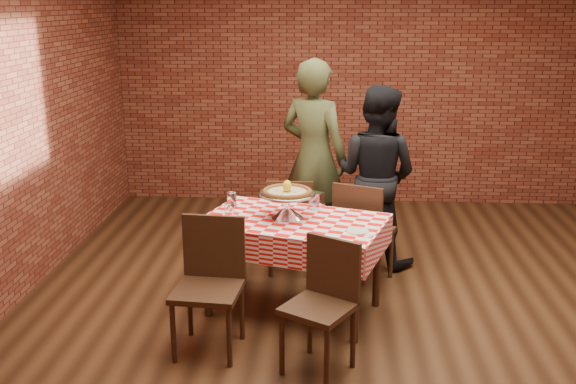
% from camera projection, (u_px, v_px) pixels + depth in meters
% --- Properties ---
extents(ground, '(6.00, 6.00, 0.00)m').
position_uv_depth(ground, '(360.00, 310.00, 5.22)').
color(ground, black).
rests_on(ground, ground).
extents(back_wall, '(5.50, 0.00, 5.50)m').
position_uv_depth(back_wall, '(353.00, 81.00, 7.69)').
color(back_wall, maroon).
rests_on(back_wall, ground).
extents(table, '(1.51, 1.16, 0.75)m').
position_uv_depth(table, '(293.00, 266.00, 5.11)').
color(table, '#392417').
rests_on(table, ground).
extents(tablecloth, '(1.55, 1.21, 0.23)m').
position_uv_depth(tablecloth, '(293.00, 233.00, 5.04)').
color(tablecloth, red).
rests_on(tablecloth, table).
extents(pizza_stand, '(0.61, 0.61, 0.19)m').
position_uv_depth(pizza_stand, '(287.00, 205.00, 5.02)').
color(pizza_stand, silver).
rests_on(pizza_stand, tablecloth).
extents(pizza, '(0.52, 0.52, 0.03)m').
position_uv_depth(pizza, '(287.00, 192.00, 4.99)').
color(pizza, beige).
rests_on(pizza, pizza_stand).
extents(lemon, '(0.10, 0.10, 0.09)m').
position_uv_depth(lemon, '(287.00, 186.00, 4.98)').
color(lemon, yellow).
rests_on(lemon, pizza).
extents(water_glass_left, '(0.09, 0.09, 0.12)m').
position_uv_depth(water_glass_left, '(229.00, 210.00, 5.03)').
color(water_glass_left, white).
rests_on(water_glass_left, tablecloth).
extents(water_glass_right, '(0.09, 0.09, 0.12)m').
position_uv_depth(water_glass_right, '(232.00, 200.00, 5.29)').
color(water_glass_right, white).
rests_on(water_glass_right, tablecloth).
extents(side_plate, '(0.20, 0.20, 0.01)m').
position_uv_depth(side_plate, '(358.00, 231.00, 4.73)').
color(side_plate, white).
rests_on(side_plate, tablecloth).
extents(sweetener_packet_a, '(0.06, 0.05, 0.00)m').
position_uv_depth(sweetener_packet_a, '(368.00, 237.00, 4.63)').
color(sweetener_packet_a, white).
rests_on(sweetener_packet_a, tablecloth).
extents(sweetener_packet_b, '(0.06, 0.06, 0.00)m').
position_uv_depth(sweetener_packet_b, '(369.00, 235.00, 4.66)').
color(sweetener_packet_b, white).
rests_on(sweetener_packet_b, tablecloth).
extents(condiment_caddy, '(0.12, 0.12, 0.14)m').
position_uv_depth(condiment_caddy, '(317.00, 201.00, 5.24)').
color(condiment_caddy, silver).
rests_on(condiment_caddy, tablecloth).
extents(chair_near_left, '(0.48, 0.48, 0.93)m').
position_uv_depth(chair_near_left, '(207.00, 289.00, 4.50)').
color(chair_near_left, '#392417').
rests_on(chair_near_left, ground).
extents(chair_near_right, '(0.55, 0.55, 0.88)m').
position_uv_depth(chair_near_right, '(318.00, 310.00, 4.25)').
color(chair_near_right, '#392417').
rests_on(chair_near_right, ground).
extents(chair_far_left, '(0.40, 0.40, 0.88)m').
position_uv_depth(chair_far_left, '(290.00, 223.00, 5.90)').
color(chair_far_left, '#392417').
rests_on(chair_far_left, ground).
extents(chair_far_right, '(0.57, 0.57, 0.91)m').
position_uv_depth(chair_far_right, '(365.00, 232.00, 5.63)').
color(chair_far_right, '#392417').
rests_on(chair_far_right, ground).
extents(diner_olive, '(0.81, 0.72, 1.86)m').
position_uv_depth(diner_olive, '(314.00, 158.00, 6.21)').
color(diner_olive, '#404625').
rests_on(diner_olive, ground).
extents(diner_black, '(1.00, 0.93, 1.65)m').
position_uv_depth(diner_black, '(376.00, 176.00, 6.00)').
color(diner_black, black).
rests_on(diner_black, ground).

